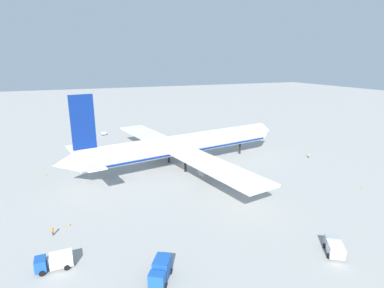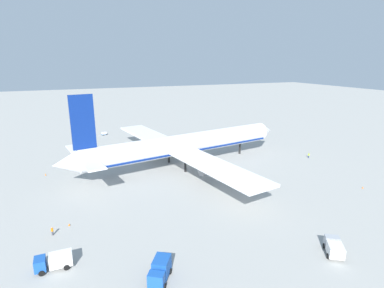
# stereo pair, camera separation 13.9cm
# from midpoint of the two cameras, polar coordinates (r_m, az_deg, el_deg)

# --- Properties ---
(ground_plane) EXTENTS (600.00, 600.00, 0.00)m
(ground_plane) POSITION_cam_midpoint_polar(r_m,az_deg,el_deg) (97.97, -1.16, -3.95)
(ground_plane) COLOR #9E9E99
(airliner) EXTENTS (76.50, 75.52, 24.27)m
(airliner) POSITION_cam_midpoint_polar(r_m,az_deg,el_deg) (95.26, -1.91, -0.20)
(airliner) COLOR white
(airliner) RESTS_ON ground
(service_truck_1) EXTENTS (4.67, 5.32, 2.38)m
(service_truck_1) POSITION_cam_midpoint_polar(r_m,az_deg,el_deg) (60.53, 25.13, -17.08)
(service_truck_1) COLOR #999EA5
(service_truck_1) RESTS_ON ground
(service_truck_2) EXTENTS (4.84, 5.69, 3.08)m
(service_truck_2) POSITION_cam_midpoint_polar(r_m,az_deg,el_deg) (50.21, -5.89, -22.43)
(service_truck_2) COLOR #194CA5
(service_truck_2) RESTS_ON ground
(service_truck_3) EXTENTS (5.62, 2.61, 2.44)m
(service_truck_3) POSITION_cam_midpoint_polar(r_m,az_deg,el_deg) (56.66, -24.32, -19.30)
(service_truck_3) COLOR #194CA5
(service_truck_3) RESTS_ON ground
(baggage_cart_0) EXTENTS (2.97, 2.24, 1.41)m
(baggage_cart_0) POSITION_cam_midpoint_polar(r_m,az_deg,el_deg) (142.65, -16.10, 1.93)
(baggage_cart_0) COLOR #26598C
(baggage_cart_0) RESTS_ON ground
(ground_worker_0) EXTENTS (0.55, 0.55, 1.73)m
(ground_worker_0) POSITION_cam_midpoint_polar(r_m,az_deg,el_deg) (66.16, -24.63, -14.59)
(ground_worker_0) COLOR #3F3F47
(ground_worker_0) RESTS_ON ground
(ground_worker_2) EXTENTS (0.56, 0.56, 1.76)m
(ground_worker_2) POSITION_cam_midpoint_polar(r_m,az_deg,el_deg) (112.16, 21.05, -2.01)
(ground_worker_2) COLOR navy
(ground_worker_2) RESTS_ON ground
(traffic_cone_0) EXTENTS (0.36, 0.36, 0.55)m
(traffic_cone_0) POSITION_cam_midpoint_polar(r_m,az_deg,el_deg) (68.51, -21.96, -13.79)
(traffic_cone_0) COLOR orange
(traffic_cone_0) RESTS_ON ground
(traffic_cone_1) EXTENTS (0.36, 0.36, 0.55)m
(traffic_cone_1) POSITION_cam_midpoint_polar(r_m,az_deg,el_deg) (92.26, 29.37, -7.08)
(traffic_cone_1) COLOR orange
(traffic_cone_1) RESTS_ON ground
(traffic_cone_2) EXTENTS (0.36, 0.36, 0.55)m
(traffic_cone_2) POSITION_cam_midpoint_polar(r_m,az_deg,el_deg) (98.95, -25.69, -5.16)
(traffic_cone_2) COLOR orange
(traffic_cone_2) RESTS_ON ground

